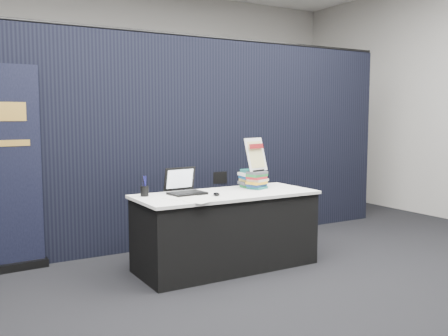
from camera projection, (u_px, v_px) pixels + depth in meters
floor at (257, 283)px, 4.51m from camera, size 8.00×8.00×0.00m
wall_back at (113, 100)px, 7.76m from camera, size 8.00×0.02×3.50m
drape_partition at (180, 142)px, 5.76m from camera, size 6.00×0.08×2.40m
display_table at (226, 230)px, 4.94m from camera, size 1.80×0.75×0.75m
laptop at (185, 188)px, 4.84m from camera, size 0.35×0.29×0.25m
mouse at (216, 194)px, 4.73m from camera, size 0.08×0.11×0.03m
brochure_left at (180, 197)px, 4.65m from camera, size 0.36×0.31×0.00m
brochure_mid at (201, 200)px, 4.50m from camera, size 0.33×0.24×0.00m
brochure_right at (202, 200)px, 4.46m from camera, size 0.36×0.31×0.00m
pen_cup at (145, 191)px, 4.70m from camera, size 0.09×0.09×0.10m
book_stack_tall at (257, 180)px, 5.17m from camera, size 0.23×0.20×0.18m
book_stack_short at (252, 178)px, 5.28m from camera, size 0.23×0.18×0.19m
info_sign at (256, 155)px, 5.17m from camera, size 0.28×0.17×0.36m
stacking_chair at (219, 204)px, 5.91m from camera, size 0.39×0.40×0.83m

